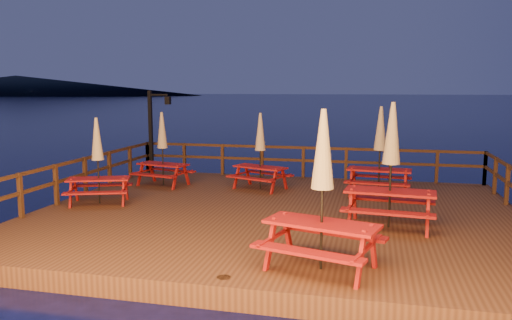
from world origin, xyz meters
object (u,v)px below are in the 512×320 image
(picnic_table_1, at_px, (260,150))
(lamp_post, at_px, (155,124))
(picnic_table_2, at_px, (98,159))
(picnic_table_0, at_px, (391,163))

(picnic_table_1, bearing_deg, lamp_post, 177.01)
(lamp_post, height_order, picnic_table_2, lamp_post)
(lamp_post, relative_size, picnic_table_2, 1.29)
(picnic_table_1, relative_size, picnic_table_2, 1.01)
(lamp_post, distance_m, picnic_table_0, 9.79)
(picnic_table_0, height_order, picnic_table_1, picnic_table_0)
(lamp_post, height_order, picnic_table_1, lamp_post)
(picnic_table_2, bearing_deg, lamp_post, 76.41)
(picnic_table_2, bearing_deg, picnic_table_0, -24.85)
(picnic_table_0, distance_m, picnic_table_2, 7.58)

